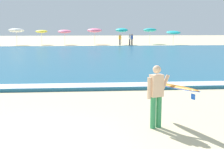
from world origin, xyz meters
TOP-DOWN VIEW (x-y plane):
  - ground_plane at (0.00, 0.00)m, footprint 160.00×160.00m
  - sea at (0.00, 20.19)m, footprint 120.00×28.00m
  - surf_foam at (0.00, 6.79)m, footprint 120.00×1.02m
  - surfer_with_board at (3.48, 1.30)m, footprint 1.27×2.31m
  - beach_umbrella_1 at (-8.54, 38.55)m, footprint 2.18×2.22m
  - beach_umbrella_2 at (-5.16, 39.57)m, footprint 1.75×1.76m
  - beach_umbrella_3 at (-1.82, 39.60)m, footprint 1.95×1.98m
  - beach_umbrella_4 at (2.61, 39.67)m, footprint 2.17×2.20m
  - beach_umbrella_5 at (6.60, 39.09)m, footprint 1.84×1.88m
  - beach_umbrella_6 at (11.05, 40.20)m, footprint 2.03×2.06m
  - beach_umbrella_7 at (14.10, 38.01)m, footprint 2.09×2.12m
  - beachgoer_near_row_left at (6.15, 37.41)m, footprint 0.32×0.20m
  - beachgoer_near_row_mid at (7.87, 37.29)m, footprint 0.32×0.20m
  - beachgoer_near_row_right at (7.45, 36.64)m, footprint 0.32×0.20m

SIDE VIEW (x-z plane):
  - ground_plane at x=0.00m, z-range 0.00..0.00m
  - sea at x=0.00m, z-range 0.00..0.14m
  - surf_foam at x=0.00m, z-range 0.14..0.15m
  - beachgoer_near_row_left at x=6.15m, z-range 0.05..1.63m
  - beachgoer_near_row_mid at x=7.87m, z-range 0.05..1.63m
  - beachgoer_near_row_right at x=7.45m, z-range 0.05..1.63m
  - surfer_with_board at x=3.48m, z-range 0.16..1.89m
  - beach_umbrella_7 at x=14.10m, z-range 0.72..2.82m
  - beach_umbrella_3 at x=-1.82m, z-range 0.80..3.04m
  - beach_umbrella_2 at x=-5.16m, z-range 0.85..3.00m
  - beach_umbrella_4 at x=2.61m, z-range 0.86..3.30m
  - beach_umbrella_1 at x=-8.54m, z-range 0.87..3.32m
  - beach_umbrella_6 at x=11.05m, z-range 0.89..3.33m
  - beach_umbrella_5 at x=6.60m, z-range 0.89..3.35m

